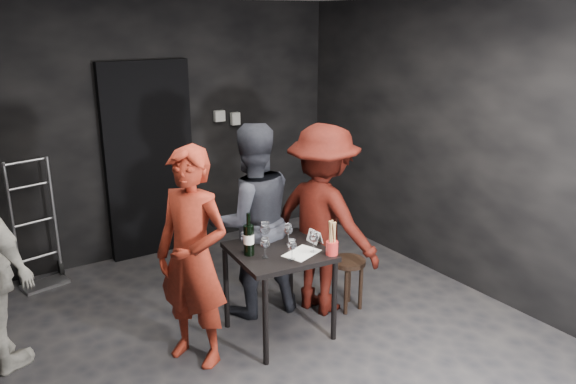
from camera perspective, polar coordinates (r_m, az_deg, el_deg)
floor at (r=4.54m, az=-2.01°, el=-16.33°), size 4.50×5.00×0.02m
wall_back at (r=6.17m, az=-14.28°, el=5.93°), size 4.50×0.04×2.70m
wall_right at (r=5.42m, az=18.71°, el=4.00°), size 0.04×5.00×2.70m
doorway at (r=6.18m, az=-13.89°, el=3.12°), size 0.95×0.10×2.10m
wallbox_upper at (r=6.43m, az=-6.99°, el=7.68°), size 0.12×0.06×0.12m
wallbox_lower at (r=6.53m, az=-5.39°, el=7.43°), size 0.10×0.06×0.14m
hand_truck at (r=6.05m, az=-23.84°, el=-6.48°), size 0.42×0.35×1.25m
tasting_table at (r=4.52m, az=-0.92°, el=-7.01°), size 0.72×0.72×0.75m
stool at (r=5.06m, az=6.12°, el=-7.98°), size 0.31×0.31×0.47m
server_red at (r=4.15m, az=-9.73°, el=-5.45°), size 0.72×0.81×1.85m
woman_black at (r=4.79m, az=-3.76°, el=-1.70°), size 1.01×0.67×1.91m
man_maroon at (r=4.83m, az=3.61°, el=-1.77°), size 0.88×1.32×1.87m
tasting_mat at (r=4.41m, az=1.40°, el=-6.22°), size 0.33×0.28×0.00m
wine_glass_a at (r=4.30m, az=-2.33°, el=-5.57°), size 0.08×0.08×0.18m
wine_glass_b at (r=4.42m, az=-4.41°, el=-4.96°), size 0.09×0.09×0.18m
wine_glass_c at (r=4.52m, az=-2.34°, el=-4.14°), size 0.10×0.10×0.22m
wine_glass_d at (r=4.26m, az=0.40°, el=-5.77°), size 0.09×0.09×0.19m
wine_glass_e at (r=4.40m, az=2.62°, el=-4.98°), size 0.08×0.08×0.19m
wine_glass_f at (r=4.55m, az=0.04°, el=-4.20°), size 0.08×0.08×0.19m
wine_bottle at (r=4.35m, az=-4.00°, el=-4.78°), size 0.08×0.08×0.34m
breadstick_cup at (r=4.36m, az=4.51°, el=-4.71°), size 0.10×0.10×0.30m
reserved_card at (r=4.60m, az=2.57°, el=-4.56°), size 0.09×0.14×0.10m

